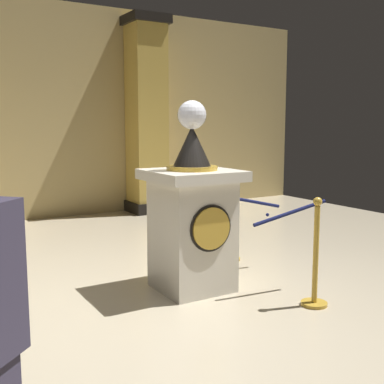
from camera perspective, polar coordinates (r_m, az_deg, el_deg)
The scene contains 7 objects.
ground_plane at distance 4.72m, azimuth -2.93°, elevation -12.36°, with size 11.05×11.05×0.00m, color beige.
back_wall at distance 8.86m, azimuth -17.62°, elevation 9.05°, with size 11.05×0.16×3.73m, color tan.
pedestal_clock at distance 4.78m, azimuth 0.02°, elevation -2.91°, with size 0.84×0.84×1.87m.
stanchion_near at distance 4.57m, azimuth 14.29°, elevation -8.70°, with size 0.24×0.24×1.00m.
stanchion_far at distance 5.89m, azimuth 4.55°, elevation -4.62°, with size 0.24×0.24×1.03m.
velvet_rope at distance 5.12m, azimuth 8.89°, elevation -1.69°, with size 0.92×0.95×0.22m.
column_right at distance 9.10m, azimuth -5.37°, elevation 8.79°, with size 0.73×0.73×3.58m.
Camera 1 is at (-2.06, -3.91, 1.64)m, focal length 45.36 mm.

